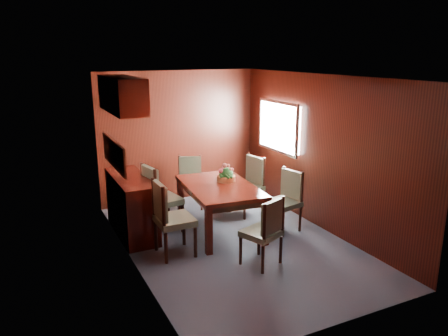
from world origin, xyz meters
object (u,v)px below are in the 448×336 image
sideboard (132,205)px  flower_centerpiece (226,172)px  dining_table (220,192)px  chair_left_near (169,215)px  chair_right_near (287,197)px  chair_head (266,228)px

sideboard → flower_centerpiece: bearing=-13.7°
dining_table → flower_centerpiece: bearing=43.6°
sideboard → dining_table: sideboard is taller
chair_left_near → flower_centerpiece: 1.36m
chair_left_near → chair_right_near: chair_left_near is taller
chair_head → flower_centerpiece: bearing=62.6°
sideboard → chair_right_near: 2.39m
sideboard → chair_left_near: chair_left_near is taller
dining_table → chair_head: (0.03, -1.31, -0.12)m
dining_table → chair_left_near: (-0.98, -0.47, -0.04)m
sideboard → dining_table: size_ratio=0.84×
chair_left_near → chair_head: bearing=50.6°
chair_right_near → chair_head: 1.30m
dining_table → chair_right_near: (0.96, -0.41, -0.10)m
chair_head → chair_left_near: bearing=119.1°
chair_head → flower_centerpiece: flower_centerpiece is taller
flower_centerpiece → sideboard: bearing=166.3°
chair_right_near → flower_centerpiece: size_ratio=3.08×
sideboard → chair_left_near: 1.02m
chair_left_near → chair_head: chair_left_near is taller
sideboard → dining_table: (1.25, -0.50, 0.19)m
sideboard → chair_head: (1.28, -1.81, 0.07)m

